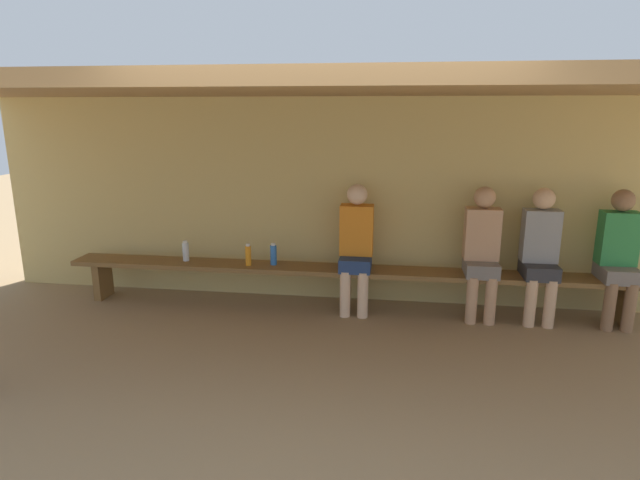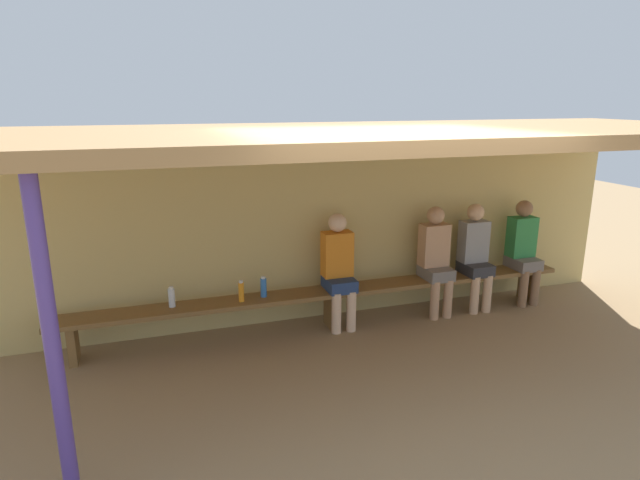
# 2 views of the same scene
# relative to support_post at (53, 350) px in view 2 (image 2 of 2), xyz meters

# --- Properties ---
(ground_plane) EXTENTS (24.00, 24.00, 0.00)m
(ground_plane) POSITION_rel_support_post_xyz_m (2.54, 0.55, -1.10)
(ground_plane) COLOR #937754
(back_wall) EXTENTS (8.00, 0.20, 2.20)m
(back_wall) POSITION_rel_support_post_xyz_m (2.54, 2.55, 0.00)
(back_wall) COLOR tan
(back_wall) RESTS_ON ground
(dugout_roof) EXTENTS (8.00, 2.80, 0.12)m
(dugout_roof) POSITION_rel_support_post_xyz_m (2.54, 1.25, 1.16)
(dugout_roof) COLOR #9E7547
(dugout_roof) RESTS_ON back_wall
(support_post) EXTENTS (0.10, 0.10, 2.20)m
(support_post) POSITION_rel_support_post_xyz_m (0.00, 0.00, 0.00)
(support_post) COLOR #4C388C
(support_post) RESTS_ON ground
(bench) EXTENTS (6.00, 0.36, 0.46)m
(bench) POSITION_rel_support_post_xyz_m (2.54, 2.10, -0.71)
(bench) COLOR brown
(bench) RESTS_ON ground
(player_with_sunglasses) EXTENTS (0.34, 0.42, 1.34)m
(player_with_sunglasses) POSITION_rel_support_post_xyz_m (2.64, 2.10, -0.37)
(player_with_sunglasses) COLOR navy
(player_with_sunglasses) RESTS_ON ground
(player_in_white) EXTENTS (0.34, 0.42, 1.34)m
(player_in_white) POSITION_rel_support_post_xyz_m (4.45, 2.10, -0.37)
(player_in_white) COLOR #333338
(player_in_white) RESTS_ON ground
(player_shirtless_tan) EXTENTS (0.34, 0.42, 1.34)m
(player_shirtless_tan) POSITION_rel_support_post_xyz_m (3.89, 2.10, -0.37)
(player_shirtless_tan) COLOR slate
(player_shirtless_tan) RESTS_ON ground
(player_middle) EXTENTS (0.34, 0.42, 1.34)m
(player_middle) POSITION_rel_support_post_xyz_m (5.17, 2.10, -0.37)
(player_middle) COLOR slate
(player_middle) RESTS_ON ground
(water_bottle_clear) EXTENTS (0.06, 0.06, 0.24)m
(water_bottle_clear) POSITION_rel_support_post_xyz_m (1.50, 2.06, -0.53)
(water_bottle_clear) COLOR orange
(water_bottle_clear) RESTS_ON bench
(water_bottle_orange) EXTENTS (0.07, 0.07, 0.22)m
(water_bottle_orange) POSITION_rel_support_post_xyz_m (0.78, 2.13, -0.53)
(water_bottle_orange) COLOR silver
(water_bottle_orange) RESTS_ON bench
(water_bottle_green) EXTENTS (0.07, 0.07, 0.24)m
(water_bottle_green) POSITION_rel_support_post_xyz_m (1.76, 2.12, -0.53)
(water_bottle_green) COLOR blue
(water_bottle_green) RESTS_ON bench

